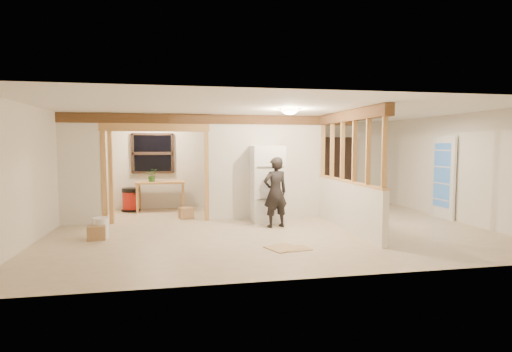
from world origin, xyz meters
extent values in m
cube|color=beige|center=(0.00, 0.00, -0.01)|extent=(9.00, 6.50, 0.01)
cube|color=white|center=(0.00, 0.00, 2.50)|extent=(9.00, 6.50, 0.01)
cube|color=silver|center=(0.00, 3.25, 1.25)|extent=(9.00, 0.01, 2.50)
cube|color=silver|center=(0.00, -3.25, 1.25)|extent=(9.00, 0.01, 2.50)
cube|color=silver|center=(-4.50, 0.00, 1.25)|extent=(0.01, 6.50, 2.50)
cube|color=silver|center=(4.50, 0.00, 1.25)|extent=(0.01, 6.50, 2.50)
cube|color=silver|center=(-4.05, 1.20, 1.25)|extent=(0.90, 0.12, 2.50)
cube|color=silver|center=(0.20, 1.20, 1.25)|extent=(2.80, 0.12, 2.50)
cube|color=tan|center=(-2.40, 1.20, 1.10)|extent=(2.46, 0.14, 2.20)
cube|color=brown|center=(-1.00, 1.20, 2.38)|extent=(7.00, 0.18, 0.22)
cube|color=brown|center=(1.60, -0.40, 2.38)|extent=(0.18, 3.30, 0.22)
cube|color=silver|center=(1.60, -0.40, 0.50)|extent=(0.12, 3.20, 1.00)
cube|color=tan|center=(1.60, -0.40, 1.66)|extent=(0.14, 3.20, 1.32)
cube|color=black|center=(-2.60, 3.17, 1.55)|extent=(1.12, 0.10, 1.10)
cube|color=white|center=(4.42, 0.40, 1.00)|extent=(0.12, 0.86, 2.00)
ellipsoid|color=#FFEABF|center=(0.30, -0.50, 2.48)|extent=(0.36, 0.36, 0.16)
ellipsoid|color=#FFEABF|center=(-2.50, 2.30, 2.48)|extent=(0.32, 0.32, 0.14)
ellipsoid|color=#FFD88C|center=(-2.00, 1.60, 2.18)|extent=(0.07, 0.07, 0.07)
cube|color=silver|center=(0.12, 0.79, 0.88)|extent=(0.72, 0.70, 1.76)
imported|color=black|center=(0.16, 0.09, 0.76)|extent=(0.63, 0.48, 1.53)
cube|color=tan|center=(-2.38, 2.75, 0.40)|extent=(1.29, 0.65, 0.81)
imported|color=#2F7128|center=(-2.59, 2.65, 0.98)|extent=(0.32, 0.28, 0.34)
cylinder|color=#AA1B11|center=(-3.18, 2.85, 0.32)|extent=(0.63, 0.63, 0.64)
cube|color=black|center=(2.71, 3.01, 1.00)|extent=(1.00, 0.33, 2.01)
cylinder|color=silver|center=(-3.38, -0.21, 0.19)|extent=(0.33, 0.33, 0.39)
cube|color=#A77D51|center=(-1.73, 1.49, 0.13)|extent=(0.37, 0.34, 0.27)
cube|color=#A77D51|center=(-3.91, 1.89, 0.14)|extent=(0.36, 0.36, 0.28)
cube|color=#A77D51|center=(-3.43, -0.40, 0.13)|extent=(0.36, 0.31, 0.27)
cube|color=tan|center=(-0.13, -1.68, 0.01)|extent=(0.65, 0.65, 0.02)
cube|color=tan|center=(0.09, -1.75, 0.01)|extent=(0.49, 0.42, 0.01)
camera|label=1|loc=(-1.86, -8.23, 1.79)|focal=28.00mm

